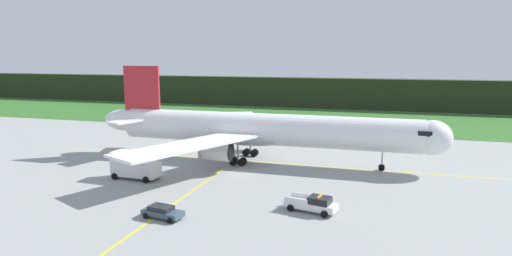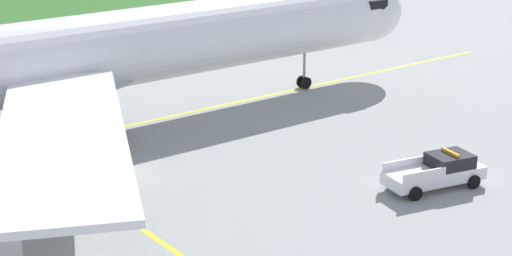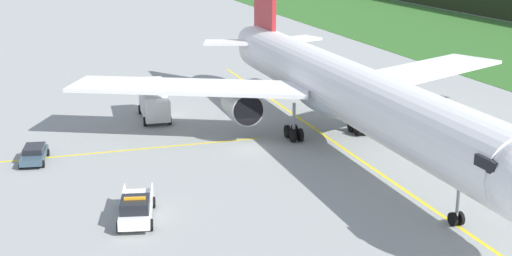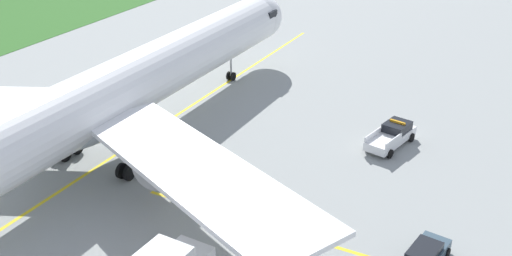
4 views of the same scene
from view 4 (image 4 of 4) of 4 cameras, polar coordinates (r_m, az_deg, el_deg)
The scene contains 5 objects.
ground at distance 45.90m, azimuth -6.36°, elevation -4.97°, with size 320.00×320.00×0.00m, color gray.
taxiway_centerline_main at distance 51.45m, azimuth -12.12°, elevation -1.85°, with size 74.41×0.30×0.01m, color yellow.
airliner at distance 48.76m, azimuth -13.30°, elevation 3.05°, with size 55.59×45.57×14.84m.
ops_pickup_truck at distance 51.64m, azimuth 12.69°, elevation -0.68°, with size 5.87×3.14×1.94m.
staff_car at distance 38.40m, azimuth 15.60°, elevation -11.44°, with size 4.56×2.49×1.30m.
Camera 4 is at (-32.53, -22.55, 23.24)m, focal length 42.46 mm.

